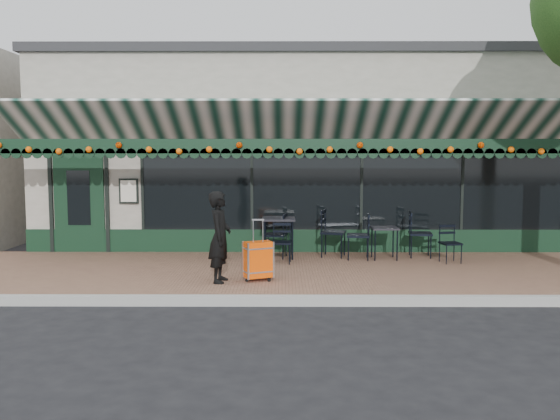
{
  "coord_description": "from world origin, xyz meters",
  "views": [
    {
      "loc": [
        -0.32,
        -8.97,
        2.32
      ],
      "look_at": [
        -0.37,
        1.6,
        1.31
      ],
      "focal_mm": 38.0,
      "sensor_mm": 36.0,
      "label": 1
    }
  ],
  "objects_px": {
    "cafe_table_b": "(279,222)",
    "chair_b_front": "(281,243)",
    "chair_a_left": "(358,236)",
    "chair_b_left": "(275,235)",
    "cafe_table_a": "(384,230)",
    "chair_a_front": "(451,244)",
    "woman": "(220,237)",
    "chair_a_right": "(420,234)",
    "chair_b_right": "(333,233)",
    "suitcase": "(258,260)"
  },
  "relations": [
    {
      "from": "cafe_table_b",
      "to": "chair_a_left",
      "type": "distance_m",
      "value": 1.67
    },
    {
      "from": "cafe_table_b",
      "to": "chair_b_right",
      "type": "xyz_separation_m",
      "value": [
        1.15,
        0.11,
        -0.25
      ]
    },
    {
      "from": "chair_b_left",
      "to": "cafe_table_a",
      "type": "bearing_deg",
      "value": 96.69
    },
    {
      "from": "woman",
      "to": "chair_b_front",
      "type": "height_order",
      "value": "woman"
    },
    {
      "from": "cafe_table_b",
      "to": "chair_a_front",
      "type": "bearing_deg",
      "value": -9.86
    },
    {
      "from": "cafe_table_b",
      "to": "chair_a_front",
      "type": "distance_m",
      "value": 3.49
    },
    {
      "from": "cafe_table_a",
      "to": "chair_b_right",
      "type": "height_order",
      "value": "chair_b_right"
    },
    {
      "from": "cafe_table_a",
      "to": "chair_b_front",
      "type": "distance_m",
      "value": 2.18
    },
    {
      "from": "woman",
      "to": "chair_b_left",
      "type": "height_order",
      "value": "woman"
    },
    {
      "from": "woman",
      "to": "chair_b_left",
      "type": "distance_m",
      "value": 2.54
    },
    {
      "from": "suitcase",
      "to": "chair_b_right",
      "type": "relative_size",
      "value": 1.04
    },
    {
      "from": "chair_b_left",
      "to": "chair_b_right",
      "type": "xyz_separation_m",
      "value": [
        1.22,
        0.14,
        0.03
      ]
    },
    {
      "from": "cafe_table_b",
      "to": "chair_b_front",
      "type": "relative_size",
      "value": 1.04
    },
    {
      "from": "chair_a_left",
      "to": "chair_a_front",
      "type": "height_order",
      "value": "chair_a_left"
    },
    {
      "from": "suitcase",
      "to": "chair_a_left",
      "type": "xyz_separation_m",
      "value": [
        1.97,
        2.08,
        0.13
      ]
    },
    {
      "from": "woman",
      "to": "suitcase",
      "type": "xyz_separation_m",
      "value": [
        0.64,
        0.11,
        -0.42
      ]
    },
    {
      "from": "chair_a_left",
      "to": "chair_b_left",
      "type": "distance_m",
      "value": 1.71
    },
    {
      "from": "suitcase",
      "to": "cafe_table_b",
      "type": "relative_size",
      "value": 1.26
    },
    {
      "from": "suitcase",
      "to": "chair_a_front",
      "type": "distance_m",
      "value": 4.12
    },
    {
      "from": "chair_a_left",
      "to": "chair_b_front",
      "type": "relative_size",
      "value": 1.19
    },
    {
      "from": "cafe_table_a",
      "to": "chair_b_left",
      "type": "bearing_deg",
      "value": 176.19
    },
    {
      "from": "chair_a_right",
      "to": "chair_b_right",
      "type": "distance_m",
      "value": 1.82
    },
    {
      "from": "chair_a_left",
      "to": "chair_a_right",
      "type": "relative_size",
      "value": 1.0
    },
    {
      "from": "chair_a_front",
      "to": "chair_a_left",
      "type": "bearing_deg",
      "value": 157.0
    },
    {
      "from": "cafe_table_a",
      "to": "chair_b_left",
      "type": "distance_m",
      "value": 2.25
    },
    {
      "from": "woman",
      "to": "suitcase",
      "type": "distance_m",
      "value": 0.77
    },
    {
      "from": "chair_a_right",
      "to": "cafe_table_b",
      "type": "bearing_deg",
      "value": 98.74
    },
    {
      "from": "cafe_table_a",
      "to": "chair_a_front",
      "type": "height_order",
      "value": "chair_a_front"
    },
    {
      "from": "chair_a_right",
      "to": "chair_b_left",
      "type": "xyz_separation_m",
      "value": [
        -3.04,
        -0.11,
        -0.01
      ]
    },
    {
      "from": "suitcase",
      "to": "chair_a_front",
      "type": "xyz_separation_m",
      "value": [
        3.76,
        1.68,
        0.03
      ]
    },
    {
      "from": "chair_a_front",
      "to": "chair_b_right",
      "type": "bearing_deg",
      "value": 152.44
    },
    {
      "from": "chair_a_left",
      "to": "chair_b_left",
      "type": "bearing_deg",
      "value": -89.25
    },
    {
      "from": "woman",
      "to": "chair_a_left",
      "type": "xyz_separation_m",
      "value": [
        2.61,
        2.19,
        -0.29
      ]
    },
    {
      "from": "chair_a_left",
      "to": "cafe_table_a",
      "type": "bearing_deg",
      "value": 97.66
    },
    {
      "from": "chair_a_right",
      "to": "chair_b_left",
      "type": "height_order",
      "value": "chair_a_right"
    },
    {
      "from": "suitcase",
      "to": "chair_b_front",
      "type": "relative_size",
      "value": 1.3
    },
    {
      "from": "woman",
      "to": "chair_a_left",
      "type": "bearing_deg",
      "value": -44.79
    },
    {
      "from": "chair_a_front",
      "to": "chair_b_right",
      "type": "relative_size",
      "value": 0.76
    },
    {
      "from": "cafe_table_b",
      "to": "chair_b_left",
      "type": "distance_m",
      "value": 0.29
    },
    {
      "from": "woman",
      "to": "chair_a_right",
      "type": "relative_size",
      "value": 1.6
    },
    {
      "from": "cafe_table_a",
      "to": "chair_b_front",
      "type": "height_order",
      "value": "chair_b_front"
    },
    {
      "from": "cafe_table_a",
      "to": "suitcase",
      "type": "bearing_deg",
      "value": -140.16
    },
    {
      "from": "woman",
      "to": "chair_a_right",
      "type": "distance_m",
      "value": 4.66
    },
    {
      "from": "cafe_table_a",
      "to": "chair_b_left",
      "type": "height_order",
      "value": "chair_b_left"
    },
    {
      "from": "chair_b_front",
      "to": "woman",
      "type": "bearing_deg",
      "value": -117.41
    },
    {
      "from": "cafe_table_a",
      "to": "chair_a_front",
      "type": "xyz_separation_m",
      "value": [
        1.25,
        -0.41,
        -0.21
      ]
    },
    {
      "from": "cafe_table_a",
      "to": "cafe_table_b",
      "type": "distance_m",
      "value": 2.19
    },
    {
      "from": "chair_a_left",
      "to": "chair_b_front",
      "type": "distance_m",
      "value": 1.64
    },
    {
      "from": "chair_a_right",
      "to": "chair_b_right",
      "type": "relative_size",
      "value": 0.96
    },
    {
      "from": "cafe_table_b",
      "to": "chair_b_right",
      "type": "height_order",
      "value": "chair_b_right"
    }
  ]
}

